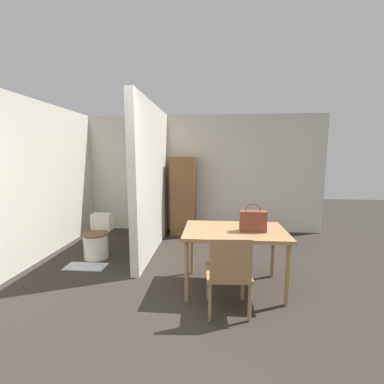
{
  "coord_description": "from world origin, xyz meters",
  "views": [
    {
      "loc": [
        0.44,
        -2.05,
        1.64
      ],
      "look_at": [
        0.12,
        1.88,
        1.09
      ],
      "focal_mm": 24.0,
      "sensor_mm": 36.0,
      "label": 1
    }
  ],
  "objects_px": {
    "wooden_chair": "(229,271)",
    "dining_table": "(234,236)",
    "wooden_cabinet": "(183,196)",
    "handbag": "(253,221)",
    "toilet": "(97,240)"
  },
  "relations": [
    {
      "from": "dining_table",
      "to": "wooden_chair",
      "type": "bearing_deg",
      "value": -100.13
    },
    {
      "from": "toilet",
      "to": "handbag",
      "type": "bearing_deg",
      "value": -20.99
    },
    {
      "from": "wooden_chair",
      "to": "handbag",
      "type": "bearing_deg",
      "value": 54.42
    },
    {
      "from": "wooden_chair",
      "to": "toilet",
      "type": "bearing_deg",
      "value": 142.23
    },
    {
      "from": "handbag",
      "to": "wooden_cabinet",
      "type": "distance_m",
      "value": 2.53
    },
    {
      "from": "wooden_cabinet",
      "to": "handbag",
      "type": "bearing_deg",
      "value": -64.41
    },
    {
      "from": "dining_table",
      "to": "wooden_chair",
      "type": "relative_size",
      "value": 1.43
    },
    {
      "from": "wooden_chair",
      "to": "wooden_cabinet",
      "type": "relative_size",
      "value": 0.53
    },
    {
      "from": "dining_table",
      "to": "wooden_chair",
      "type": "xyz_separation_m",
      "value": [
        -0.1,
        -0.55,
        -0.21
      ]
    },
    {
      "from": "wooden_chair",
      "to": "dining_table",
      "type": "bearing_deg",
      "value": 76.25
    },
    {
      "from": "handbag",
      "to": "wooden_chair",
      "type": "bearing_deg",
      "value": -121.97
    },
    {
      "from": "dining_table",
      "to": "handbag",
      "type": "height_order",
      "value": "handbag"
    },
    {
      "from": "wooden_cabinet",
      "to": "dining_table",
      "type": "bearing_deg",
      "value": -68.25
    },
    {
      "from": "toilet",
      "to": "wooden_cabinet",
      "type": "height_order",
      "value": "wooden_cabinet"
    },
    {
      "from": "handbag",
      "to": "wooden_cabinet",
      "type": "height_order",
      "value": "wooden_cabinet"
    }
  ]
}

